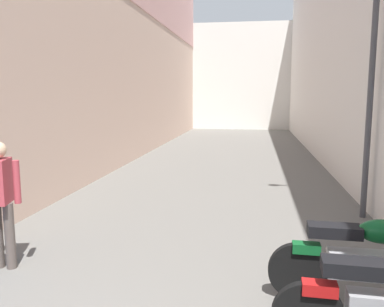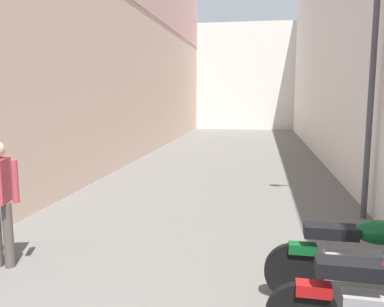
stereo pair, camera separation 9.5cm
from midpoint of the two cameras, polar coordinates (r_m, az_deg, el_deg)
ground_plane at (r=10.91m, az=4.50°, el=-2.82°), size 40.32×40.32×0.00m
building_left at (r=13.50m, az=-8.64°, el=18.53°), size 0.45×24.32×8.93m
building_right at (r=12.96m, az=20.21°, el=15.55°), size 0.45×24.32×7.69m
building_far_end at (r=25.86m, az=7.76°, el=10.78°), size 8.93×2.00×6.45m
motorcycle_fourth at (r=4.45m, az=23.45°, el=-13.59°), size 1.85×0.58×1.04m
street_lamp at (r=7.36m, az=24.37°, el=14.35°), size 0.79×0.18×5.14m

